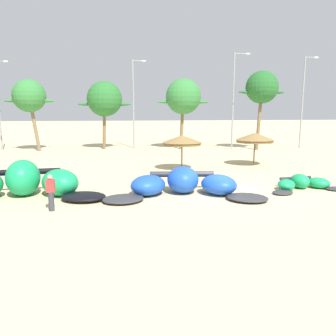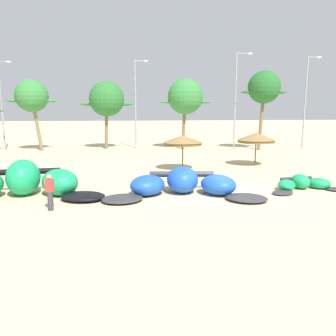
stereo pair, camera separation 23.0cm
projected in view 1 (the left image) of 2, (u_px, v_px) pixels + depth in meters
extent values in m
plane|color=beige|center=(225.00, 191.00, 18.16)|extent=(260.00, 260.00, 0.00)
ellipsoid|color=#199E5B|center=(23.00, 178.00, 17.05)|extent=(1.85, 2.34, 1.86)
ellipsoid|color=#199E5B|center=(60.00, 182.00, 17.05)|extent=(2.71, 2.78, 1.38)
ellipsoid|color=black|center=(84.00, 197.00, 16.20)|extent=(2.59, 2.22, 0.37)
cylinder|color=black|center=(26.00, 172.00, 17.77)|extent=(3.57, 0.59, 0.32)
cube|color=black|center=(22.00, 179.00, 16.84)|extent=(1.35, 0.90, 0.04)
ellipsoid|color=#333338|center=(123.00, 199.00, 15.96)|extent=(2.37, 2.11, 0.28)
ellipsoid|color=blue|center=(148.00, 185.00, 17.15)|extent=(2.60, 2.63, 1.05)
ellipsoid|color=blue|center=(183.00, 180.00, 17.65)|extent=(1.89, 2.20, 1.42)
ellipsoid|color=blue|center=(219.00, 185.00, 17.29)|extent=(2.45, 2.58, 1.05)
ellipsoid|color=#333338|center=(247.00, 198.00, 16.19)|extent=(2.56, 2.40, 0.28)
cylinder|color=#333338|center=(182.00, 174.00, 18.32)|extent=(3.56, 0.71, 0.32)
cube|color=#333338|center=(183.00, 180.00, 17.45)|extent=(1.36, 0.87, 0.04)
ellipsoid|color=#333338|center=(283.00, 192.00, 17.48)|extent=(1.53, 1.38, 0.16)
ellipsoid|color=#199E5B|center=(286.00, 185.00, 18.25)|extent=(1.43, 1.54, 0.60)
ellipsoid|color=#199E5B|center=(300.00, 181.00, 18.73)|extent=(1.05, 1.33, 0.82)
ellipsoid|color=#199E5B|center=(319.00, 183.00, 18.74)|extent=(1.52, 1.55, 0.60)
cylinder|color=#333338|center=(295.00, 178.00, 19.13)|extent=(1.99, 0.37, 0.18)
cube|color=#333338|center=(301.00, 181.00, 18.61)|extent=(0.76, 0.51, 0.04)
cylinder|color=brown|center=(182.00, 156.00, 24.40)|extent=(0.10, 0.10, 2.04)
cone|color=olive|center=(182.00, 139.00, 24.18)|extent=(2.91, 2.91, 0.53)
cylinder|color=brown|center=(182.00, 144.00, 24.24)|extent=(2.76, 2.76, 0.20)
cylinder|color=brown|center=(254.00, 153.00, 26.40)|extent=(0.10, 0.10, 2.05)
cone|color=olive|center=(255.00, 136.00, 26.18)|extent=(3.02, 3.02, 0.57)
cylinder|color=brown|center=(255.00, 141.00, 26.24)|extent=(2.87, 2.87, 0.20)
cylinder|color=#383842|center=(51.00, 201.00, 14.46)|extent=(0.24, 0.24, 0.85)
cube|color=red|center=(50.00, 186.00, 14.34)|extent=(0.36, 0.22, 0.56)
sphere|color=beige|center=(50.00, 177.00, 14.27)|extent=(0.20, 0.20, 0.20)
cylinder|color=#7F6647|center=(34.00, 124.00, 35.75)|extent=(1.05, 0.36, 5.91)
sphere|color=#337A38|center=(29.00, 96.00, 35.20)|extent=(3.48, 3.48, 3.48)
ellipsoid|color=#337A38|center=(16.00, 101.00, 35.09)|extent=(2.44, 0.50, 0.36)
ellipsoid|color=#337A38|center=(43.00, 101.00, 35.49)|extent=(2.44, 0.50, 0.36)
cylinder|color=brown|center=(104.00, 124.00, 37.62)|extent=(0.59, 0.36, 5.66)
sphere|color=#286B2D|center=(105.00, 99.00, 37.15)|extent=(3.94, 3.94, 3.94)
ellipsoid|color=#286B2D|center=(90.00, 104.00, 37.03)|extent=(2.76, 0.50, 0.36)
ellipsoid|color=#286B2D|center=(119.00, 104.00, 37.48)|extent=(2.76, 0.50, 0.36)
cylinder|color=brown|center=(182.00, 123.00, 37.64)|extent=(0.62, 0.36, 5.92)
sphere|color=#337A38|center=(183.00, 97.00, 37.15)|extent=(3.98, 3.98, 3.98)
ellipsoid|color=#337A38|center=(169.00, 102.00, 37.03)|extent=(2.78, 0.50, 0.36)
ellipsoid|color=#337A38|center=(197.00, 102.00, 37.49)|extent=(2.78, 0.50, 0.36)
cylinder|color=brown|center=(259.00, 119.00, 36.67)|extent=(0.67, 0.36, 6.88)
sphere|color=#236028|center=(262.00, 87.00, 36.11)|extent=(3.55, 3.55, 3.55)
ellipsoid|color=#236028|center=(249.00, 92.00, 35.99)|extent=(2.48, 0.50, 0.36)
ellipsoid|color=#236028|center=(274.00, 92.00, 36.40)|extent=(2.48, 0.50, 0.36)
cylinder|color=gray|center=(0.00, 61.00, 35.60)|extent=(1.08, 0.10, 0.10)
ellipsoid|color=silver|center=(5.00, 61.00, 35.68)|extent=(0.56, 0.24, 0.20)
cylinder|color=gray|center=(133.00, 105.00, 38.28)|extent=(0.18, 0.18, 10.08)
cylinder|color=gray|center=(138.00, 61.00, 37.54)|extent=(1.25, 0.10, 0.10)
ellipsoid|color=silver|center=(144.00, 61.00, 37.63)|extent=(0.56, 0.24, 0.20)
cylinder|color=gray|center=(233.00, 102.00, 36.92)|extent=(0.18, 0.18, 10.64)
cylinder|color=gray|center=(241.00, 54.00, 36.15)|extent=(1.53, 0.10, 0.10)
ellipsoid|color=silver|center=(248.00, 54.00, 36.26)|extent=(0.56, 0.24, 0.20)
cylinder|color=gray|center=(302.00, 103.00, 38.38)|extent=(0.18, 0.18, 10.48)
cylinder|color=gray|center=(311.00, 57.00, 37.61)|extent=(1.35, 0.10, 0.10)
ellipsoid|color=silver|center=(316.00, 57.00, 37.70)|extent=(0.56, 0.24, 0.20)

